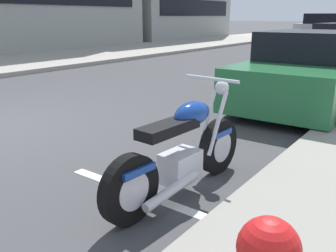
% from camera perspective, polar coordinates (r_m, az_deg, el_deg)
% --- Properties ---
extents(sidewalk_far_curb, '(120.00, 5.00, 0.14)m').
position_cam_1_polar(sidewalk_far_curb, '(19.14, -4.16, 11.96)').
color(sidewalk_far_curb, gray).
rests_on(sidewalk_far_curb, ground).
extents(parking_stall_stripe, '(0.12, 2.20, 0.01)m').
position_cam_1_polar(parking_stall_stripe, '(3.60, -2.46, -11.20)').
color(parking_stall_stripe, silver).
rests_on(parking_stall_stripe, ground).
extents(parked_motorcycle, '(1.99, 0.62, 1.11)m').
position_cam_1_polar(parked_motorcycle, '(3.52, 2.25, -4.33)').
color(parked_motorcycle, black).
rests_on(parked_motorcycle, ground).
extents(parked_car_mid_block, '(4.43, 1.98, 1.42)m').
position_cam_1_polar(parked_car_mid_block, '(7.70, 21.23, 8.02)').
color(parked_car_mid_block, '#236638').
rests_on(parked_car_mid_block, ground).
extents(crossing_truck, '(2.18, 5.27, 1.89)m').
position_cam_1_polar(crossing_truck, '(30.93, 24.31, 14.13)').
color(crossing_truck, '#B7B7BC').
rests_on(crossing_truck, ground).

